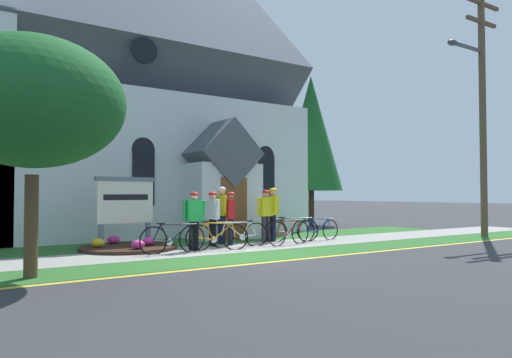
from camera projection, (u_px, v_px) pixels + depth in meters
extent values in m
plane|color=#333335|center=(179.00, 243.00, 14.86)|extent=(140.00, 140.00, 0.00)
cube|color=#99968E|center=(189.00, 251.00, 12.68)|extent=(32.00, 2.11, 0.01)
cube|color=#2D6628|center=(224.00, 259.00, 11.11)|extent=(32.00, 1.65, 0.01)
cube|color=#2D6628|center=(157.00, 244.00, 14.60)|extent=(24.00, 2.51, 0.01)
cube|color=yellow|center=(246.00, 264.00, 10.30)|extent=(28.00, 0.16, 0.01)
cube|color=silver|center=(105.00, 169.00, 19.48)|extent=(14.31, 9.01, 5.16)
cube|color=#4C515B|center=(106.00, 66.00, 19.61)|extent=(14.81, 9.18, 9.18)
cube|color=silver|center=(222.00, 201.00, 16.45)|extent=(2.40, 1.60, 2.60)
cube|color=#4C515B|center=(222.00, 154.00, 16.50)|extent=(2.40, 1.80, 2.40)
cube|color=brown|center=(234.00, 209.00, 15.76)|extent=(1.00, 0.06, 2.10)
cube|color=black|center=(143.00, 177.00, 15.69)|extent=(0.76, 0.06, 1.90)
cone|color=black|center=(144.00, 149.00, 15.72)|extent=(0.80, 0.06, 0.80)
cube|color=black|center=(266.00, 180.00, 18.46)|extent=(0.76, 0.06, 1.90)
cone|color=black|center=(266.00, 156.00, 18.49)|extent=(0.80, 0.06, 0.80)
cylinder|color=black|center=(144.00, 51.00, 15.82)|extent=(0.90, 0.06, 0.90)
cube|color=slate|center=(101.00, 237.00, 12.88)|extent=(0.12, 0.12, 0.72)
cube|color=slate|center=(148.00, 235.00, 13.73)|extent=(0.12, 0.12, 0.72)
cube|color=silver|center=(126.00, 202.00, 13.33)|extent=(1.65, 0.21, 1.19)
cube|color=slate|center=(126.00, 179.00, 13.36)|extent=(1.77, 0.26, 0.12)
cube|color=black|center=(126.00, 197.00, 13.30)|extent=(1.31, 0.11, 0.16)
cylinder|color=#382319|center=(128.00, 248.00, 13.06)|extent=(2.65, 2.65, 0.10)
ellipsoid|color=#CC338C|center=(149.00, 241.00, 13.24)|extent=(0.36, 0.36, 0.24)
ellipsoid|color=#CC338C|center=(113.00, 240.00, 13.69)|extent=(0.36, 0.36, 0.24)
ellipsoid|color=gold|center=(98.00, 243.00, 12.76)|extent=(0.36, 0.36, 0.24)
ellipsoid|color=#CC338C|center=(138.00, 244.00, 12.35)|extent=(0.36, 0.36, 0.24)
torus|color=black|center=(153.00, 241.00, 11.94)|extent=(0.75, 0.06, 0.75)
torus|color=black|center=(192.00, 239.00, 12.50)|extent=(0.75, 0.06, 0.75)
cylinder|color=black|center=(179.00, 233.00, 12.31)|extent=(0.58, 0.05, 0.46)
cylinder|color=black|center=(175.00, 225.00, 12.26)|extent=(0.79, 0.06, 0.06)
cylinder|color=black|center=(165.00, 233.00, 12.11)|extent=(0.27, 0.04, 0.48)
cylinder|color=black|center=(161.00, 241.00, 12.05)|extent=(0.43, 0.05, 0.09)
cylinder|color=black|center=(157.00, 233.00, 11.99)|extent=(0.23, 0.04, 0.42)
cylinder|color=black|center=(191.00, 232.00, 12.49)|extent=(0.12, 0.04, 0.39)
ellipsoid|color=black|center=(161.00, 223.00, 12.05)|extent=(0.24, 0.09, 0.05)
cylinder|color=silver|center=(189.00, 224.00, 12.47)|extent=(0.44, 0.04, 0.03)
cylinder|color=silver|center=(169.00, 242.00, 12.16)|extent=(0.18, 0.03, 0.18)
torus|color=black|center=(256.00, 235.00, 13.86)|extent=(0.71, 0.22, 0.73)
torus|color=black|center=(222.00, 236.00, 13.52)|extent=(0.71, 0.22, 0.73)
cylinder|color=#B7B7BC|center=(234.00, 230.00, 13.64)|extent=(0.55, 0.18, 0.45)
cylinder|color=#B7B7BC|center=(238.00, 222.00, 13.68)|extent=(0.76, 0.23, 0.04)
cylinder|color=#B7B7BC|center=(246.00, 229.00, 13.76)|extent=(0.26, 0.10, 0.45)
cylinder|color=#B7B7BC|center=(249.00, 236.00, 13.79)|extent=(0.42, 0.14, 0.09)
cylinder|color=#B7B7BC|center=(253.00, 228.00, 13.83)|extent=(0.22, 0.09, 0.40)
cylinder|color=#B7B7BC|center=(223.00, 229.00, 13.54)|extent=(0.12, 0.06, 0.38)
ellipsoid|color=black|center=(250.00, 221.00, 13.81)|extent=(0.25, 0.14, 0.05)
cylinder|color=silver|center=(225.00, 222.00, 13.56)|extent=(0.43, 0.14, 0.03)
cylinder|color=silver|center=(243.00, 237.00, 13.72)|extent=(0.18, 0.07, 0.18)
torus|color=black|center=(277.00, 234.00, 13.95)|extent=(0.75, 0.13, 0.75)
torus|color=black|center=(300.00, 232.00, 14.60)|extent=(0.75, 0.13, 0.75)
cylinder|color=#A51E19|center=(293.00, 228.00, 14.38)|extent=(0.54, 0.10, 0.45)
cylinder|color=#A51E19|center=(290.00, 221.00, 14.32)|extent=(0.73, 0.13, 0.04)
cylinder|color=#A51E19|center=(284.00, 228.00, 14.14)|extent=(0.25, 0.07, 0.45)
cylinder|color=#A51E19|center=(282.00, 235.00, 14.08)|extent=(0.40, 0.09, 0.09)
cylinder|color=#A51E19|center=(279.00, 228.00, 14.02)|extent=(0.21, 0.06, 0.39)
cylinder|color=#A51E19|center=(299.00, 226.00, 14.58)|extent=(0.12, 0.05, 0.38)
ellipsoid|color=black|center=(281.00, 220.00, 14.08)|extent=(0.25, 0.11, 0.05)
cylinder|color=silver|center=(298.00, 220.00, 14.56)|extent=(0.44, 0.08, 0.03)
cylinder|color=silver|center=(287.00, 235.00, 14.21)|extent=(0.18, 0.04, 0.18)
torus|color=black|center=(199.00, 238.00, 12.78)|extent=(0.70, 0.29, 0.73)
torus|color=black|center=(235.00, 237.00, 13.01)|extent=(0.70, 0.29, 0.73)
cylinder|color=orange|center=(223.00, 231.00, 12.94)|extent=(0.53, 0.23, 0.46)
cylinder|color=orange|center=(219.00, 223.00, 12.92)|extent=(0.71, 0.30, 0.06)
cylinder|color=orange|center=(209.00, 231.00, 12.85)|extent=(0.25, 0.12, 0.48)
cylinder|color=orange|center=(206.00, 239.00, 12.83)|extent=(0.39, 0.18, 0.09)
cylinder|color=orange|center=(202.00, 230.00, 12.81)|extent=(0.21, 0.11, 0.43)
cylinder|color=orange|center=(234.00, 230.00, 13.01)|extent=(0.12, 0.07, 0.39)
ellipsoid|color=black|center=(205.00, 222.00, 12.84)|extent=(0.25, 0.16, 0.05)
cylinder|color=silver|center=(232.00, 223.00, 13.01)|extent=(0.42, 0.18, 0.03)
cylinder|color=silver|center=(213.00, 240.00, 12.87)|extent=(0.18, 0.08, 0.18)
torus|color=black|center=(276.00, 231.00, 15.12)|extent=(0.70, 0.30, 0.74)
torus|color=black|center=(308.00, 231.00, 15.36)|extent=(0.70, 0.30, 0.74)
cylinder|color=#19723F|center=(297.00, 225.00, 15.29)|extent=(0.56, 0.24, 0.48)
cylinder|color=#19723F|center=(293.00, 218.00, 15.27)|extent=(0.76, 0.32, 0.04)
cylinder|color=#19723F|center=(285.00, 226.00, 15.20)|extent=(0.26, 0.13, 0.47)
cylinder|color=#19723F|center=(282.00, 232.00, 15.17)|extent=(0.42, 0.19, 0.09)
cylinder|color=#19723F|center=(279.00, 225.00, 15.15)|extent=(0.22, 0.11, 0.42)
cylinder|color=#19723F|center=(306.00, 224.00, 15.36)|extent=(0.13, 0.08, 0.41)
ellipsoid|color=black|center=(282.00, 218.00, 15.18)|extent=(0.25, 0.16, 0.05)
cylinder|color=silver|center=(305.00, 218.00, 15.36)|extent=(0.42, 0.18, 0.03)
cylinder|color=silver|center=(289.00, 233.00, 15.22)|extent=(0.18, 0.08, 0.18)
torus|color=black|center=(306.00, 231.00, 15.30)|extent=(0.70, 0.05, 0.70)
torus|color=black|center=(330.00, 230.00, 15.92)|extent=(0.70, 0.05, 0.70)
cylinder|color=#194CA5|center=(322.00, 225.00, 15.71)|extent=(0.58, 0.05, 0.46)
cylinder|color=#194CA5|center=(320.00, 219.00, 15.65)|extent=(0.80, 0.06, 0.05)
cylinder|color=#194CA5|center=(314.00, 226.00, 15.49)|extent=(0.27, 0.04, 0.46)
cylinder|color=#194CA5|center=(311.00, 232.00, 15.42)|extent=(0.43, 0.05, 0.09)
cylinder|color=#194CA5|center=(309.00, 225.00, 15.36)|extent=(0.23, 0.04, 0.41)
cylinder|color=#194CA5|center=(329.00, 224.00, 15.90)|extent=(0.12, 0.04, 0.39)
ellipsoid|color=black|center=(311.00, 218.00, 15.43)|extent=(0.24, 0.09, 0.05)
cylinder|color=silver|center=(328.00, 218.00, 15.88)|extent=(0.44, 0.04, 0.03)
cylinder|color=silver|center=(316.00, 232.00, 15.55)|extent=(0.18, 0.02, 0.18)
cylinder|color=#191E38|center=(231.00, 232.00, 14.30)|extent=(0.15, 0.15, 0.80)
cylinder|color=#191E38|center=(231.00, 232.00, 14.18)|extent=(0.15, 0.15, 0.80)
cube|color=red|center=(231.00, 209.00, 14.26)|extent=(0.39, 0.49, 0.58)
sphere|color=#936B51|center=(231.00, 196.00, 14.28)|extent=(0.21, 0.21, 0.21)
ellipsoid|color=red|center=(231.00, 194.00, 14.28)|extent=(0.33, 0.31, 0.14)
cylinder|color=red|center=(232.00, 208.00, 14.54)|extent=(0.09, 0.10, 0.53)
cylinder|color=red|center=(230.00, 208.00, 13.99)|extent=(0.09, 0.19, 0.53)
cylinder|color=#191E38|center=(272.00, 228.00, 15.48)|extent=(0.15, 0.15, 0.87)
cylinder|color=#191E38|center=(274.00, 228.00, 15.37)|extent=(0.15, 0.15, 0.87)
cube|color=yellow|center=(273.00, 205.00, 15.45)|extent=(0.28, 0.51, 0.63)
sphere|color=tan|center=(273.00, 192.00, 15.46)|extent=(0.22, 0.22, 0.22)
ellipsoid|color=gold|center=(273.00, 190.00, 15.46)|extent=(0.32, 0.28, 0.16)
cylinder|color=yellow|center=(270.00, 204.00, 15.73)|extent=(0.09, 0.16, 0.57)
cylinder|color=yellow|center=(276.00, 204.00, 15.16)|extent=(0.09, 0.10, 0.57)
cylinder|color=black|center=(192.00, 236.00, 12.81)|extent=(0.15, 0.15, 0.80)
cylinder|color=black|center=(196.00, 236.00, 12.89)|extent=(0.15, 0.15, 0.80)
cube|color=green|center=(194.00, 211.00, 12.87)|extent=(0.46, 0.22, 0.58)
sphere|color=beige|center=(194.00, 196.00, 12.88)|extent=(0.21, 0.21, 0.21)
ellipsoid|color=red|center=(194.00, 194.00, 12.88)|extent=(0.23, 0.27, 0.14)
cylinder|color=green|center=(184.00, 210.00, 12.74)|extent=(0.09, 0.09, 0.52)
cylinder|color=green|center=(203.00, 210.00, 13.00)|extent=(0.09, 0.21, 0.53)
cylinder|color=#2D2D33|center=(264.00, 229.00, 15.06)|extent=(0.15, 0.15, 0.83)
cylinder|color=#2D2D33|center=(268.00, 229.00, 15.20)|extent=(0.15, 0.15, 0.83)
cube|color=yellow|center=(266.00, 207.00, 15.15)|extent=(0.50, 0.28, 0.61)
sphere|color=tan|center=(266.00, 194.00, 15.16)|extent=(0.22, 0.22, 0.22)
ellipsoid|color=red|center=(266.00, 192.00, 15.17)|extent=(0.27, 0.31, 0.15)
cylinder|color=yellow|center=(259.00, 206.00, 14.98)|extent=(0.09, 0.16, 0.55)
cylinder|color=yellow|center=(273.00, 206.00, 15.32)|extent=(0.09, 0.10, 0.55)
cylinder|color=black|center=(212.00, 233.00, 13.90)|extent=(0.15, 0.15, 0.80)
cylinder|color=black|center=(214.00, 233.00, 13.81)|extent=(0.15, 0.15, 0.80)
cube|color=silver|center=(213.00, 209.00, 13.88)|extent=(0.25, 0.47, 0.59)
sphere|color=tan|center=(213.00, 196.00, 13.89)|extent=(0.21, 0.21, 0.21)
ellipsoid|color=red|center=(213.00, 194.00, 13.89)|extent=(0.28, 0.25, 0.15)
cylinder|color=silver|center=(209.00, 208.00, 14.11)|extent=(0.09, 0.12, 0.53)
cylinder|color=silver|center=(217.00, 208.00, 13.64)|extent=(0.09, 0.16, 0.54)
cylinder|color=#191E38|center=(223.00, 230.00, 14.39)|extent=(0.15, 0.15, 0.88)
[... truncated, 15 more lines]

